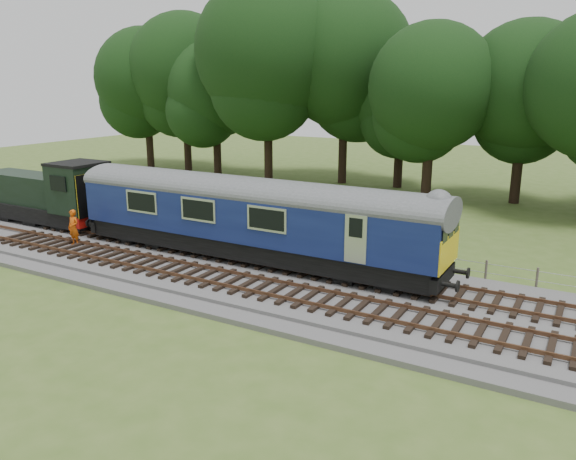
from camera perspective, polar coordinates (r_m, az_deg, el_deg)
The scene contains 9 objects.
ground at distance 23.13m, azimuth 2.37°, elevation -6.16°, with size 120.00×120.00×0.00m, color #486425.
ballast at distance 23.07m, azimuth 2.37°, elevation -5.75°, with size 70.00×7.00×0.35m, color #4C4C4F.
track_north at distance 24.17m, azimuth 3.91°, elevation -4.20°, with size 67.20×2.40×0.21m.
track_south at distance 21.67m, azimuth 0.42°, elevation -6.45°, with size 67.20×2.40×0.21m.
fence at distance 26.99m, azimuth 6.78°, elevation -3.16°, with size 64.00×0.12×1.00m, color #6B6054, non-canonical shape.
tree_line at distance 43.19m, azimuth 15.97°, elevation 3.15°, with size 70.00×8.00×18.00m, color black, non-canonical shape.
dmu_railcar at distance 25.44m, azimuth -3.92°, elevation 1.89°, with size 18.05×2.86×3.88m.
shunter_loco at distance 35.10m, azimuth -23.24°, elevation 3.24°, with size 8.91×2.60×3.38m.
worker at distance 29.90m, azimuth -20.95°, elevation 0.23°, with size 0.66×0.44×1.82m, color #DD520B.
Camera 1 is at (9.89, -19.22, 8.24)m, focal length 35.00 mm.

